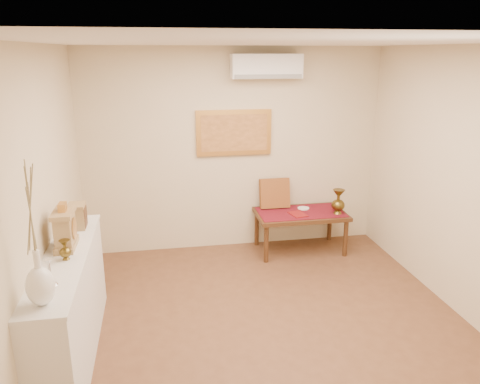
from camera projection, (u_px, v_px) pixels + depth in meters
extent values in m
plane|color=brown|center=(272.00, 334.00, 4.54)|extent=(4.50, 4.50, 0.00)
plane|color=white|center=(279.00, 42.00, 3.76)|extent=(4.50, 4.50, 0.00)
cube|color=beige|center=(234.00, 151.00, 6.27)|extent=(4.00, 0.02, 2.70)
cube|color=beige|center=(405.00, 359.00, 2.03)|extent=(4.00, 0.02, 2.70)
cube|color=beige|center=(37.00, 215.00, 3.81)|extent=(0.02, 4.50, 2.70)
cube|color=beige|center=(478.00, 190.00, 4.49)|extent=(0.02, 4.50, 2.70)
cube|color=maroon|center=(301.00, 212.00, 6.29)|extent=(1.14, 0.59, 0.01)
cylinder|color=white|center=(303.00, 208.00, 6.42)|extent=(0.16, 0.16, 0.01)
cube|color=maroon|center=(298.00, 214.00, 6.18)|extent=(0.23, 0.28, 0.01)
cube|color=maroon|center=(275.00, 193.00, 6.42)|extent=(0.41, 0.18, 0.42)
cube|color=silver|center=(71.00, 308.00, 4.09)|extent=(0.35, 2.00, 0.95)
cube|color=silver|center=(65.00, 257.00, 3.95)|extent=(0.37, 2.02, 0.03)
cube|color=#A78756|center=(67.00, 245.00, 4.09)|extent=(0.16, 0.36, 0.05)
cube|color=#A78756|center=(65.00, 229.00, 4.05)|extent=(0.14, 0.30, 0.25)
cylinder|color=beige|center=(74.00, 228.00, 4.06)|extent=(0.01, 0.17, 0.17)
cylinder|color=#CB8F41|center=(75.00, 228.00, 4.06)|extent=(0.01, 0.19, 0.19)
cube|color=#A78756|center=(63.00, 213.00, 4.01)|extent=(0.17, 0.34, 0.04)
cube|color=#CB8F41|center=(62.00, 207.00, 3.99)|extent=(0.06, 0.11, 0.07)
cube|color=#A78756|center=(77.00, 217.00, 4.52)|extent=(0.15, 0.20, 0.22)
cube|color=#4A2B16|center=(86.00, 222.00, 4.55)|extent=(0.01, 0.17, 0.09)
cube|color=#4A2B16|center=(85.00, 212.00, 4.52)|extent=(0.01, 0.17, 0.09)
cube|color=#A78756|center=(76.00, 205.00, 4.49)|extent=(0.16, 0.21, 0.02)
cube|color=#4A2B16|center=(301.00, 214.00, 6.30)|extent=(1.20, 0.70, 0.05)
cylinder|color=#4A2B16|center=(266.00, 244.00, 6.01)|extent=(0.06, 0.06, 0.50)
cylinder|color=#4A2B16|center=(345.00, 238.00, 6.20)|extent=(0.06, 0.06, 0.50)
cylinder|color=#4A2B16|center=(257.00, 228.00, 6.56)|extent=(0.06, 0.06, 0.50)
cylinder|color=#4A2B16|center=(330.00, 223.00, 6.74)|extent=(0.06, 0.06, 0.50)
cube|color=#CB8F41|center=(234.00, 133.00, 6.17)|extent=(1.00, 0.05, 0.60)
cube|color=#C78545|center=(234.00, 133.00, 6.14)|extent=(0.88, 0.01, 0.48)
cube|color=white|center=(266.00, 66.00, 5.89)|extent=(0.90, 0.24, 0.30)
cube|color=gray|center=(268.00, 76.00, 5.82)|extent=(0.86, 0.02, 0.05)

